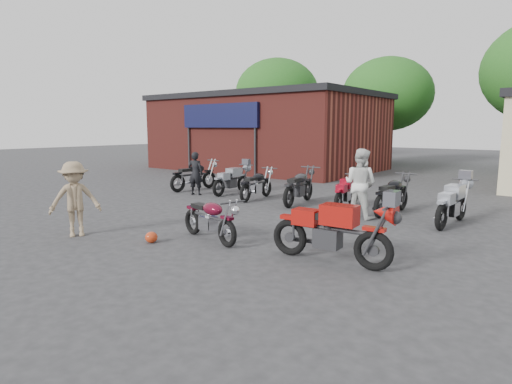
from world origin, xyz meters
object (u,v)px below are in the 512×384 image
Objects in this scene: helmet at (151,237)px; person_tan at (75,199)px; sportbike at (332,228)px; row_bike_2 at (257,183)px; row_bike_3 at (299,185)px; row_bike_4 at (346,190)px; row_bike_6 at (453,201)px; vintage_motorcycle at (210,216)px; person_dark at (196,173)px; row_bike_5 at (393,193)px; row_bike_1 at (232,179)px; row_bike_0 at (195,174)px; person_light at (360,184)px.

helmet is 0.15× the size of person_tan.
sportbike is 7.03m from row_bike_2.
row_bike_3 reaches higher than row_bike_4.
person_tan is 0.79× the size of row_bike_3.
row_bike_3 reaches higher than row_bike_2.
row_bike_2 is 0.93× the size of row_bike_6.
vintage_motorcycle is 6.45m from person_dark.
sportbike is 3.86m from helmet.
person_dark is 0.75× the size of row_bike_5.
vintage_motorcycle is 2.80m from sportbike.
sportbike reaches higher than row_bike_1.
vintage_motorcycle is 1.11× the size of person_tan.
row_bike_0 is at bearing 93.79° from row_bike_5.
helmet is at bearing -171.31° from row_bike_2.
row_bike_2 reaches higher than helmet.
row_bike_3 is 4.61m from row_bike_6.
person_tan is 0.81× the size of row_bike_6.
vintage_motorcycle is 0.95× the size of row_bike_1.
row_bike_5 is (6.86, 1.01, -0.18)m from person_dark.
row_bike_4 is at bearing -86.63° from row_bike_3.
person_light is at bearing 64.75° from helmet.
row_bike_2 is at bearing 97.40° from row_bike_5.
row_bike_2 is (-2.51, 4.86, 0.02)m from vintage_motorcycle.
row_bike_4 is at bearing -45.45° from person_light.
person_tan is 7.31m from row_bike_0.
row_bike_0 is 1.09× the size of row_bike_1.
row_bike_1 is 1.47m from row_bike_2.
helmet is at bearing 157.18° from row_bike_5.
helmet is 7.33m from row_bike_6.
row_bike_3 is 1.49m from row_bike_4.
row_bike_5 is at bearing -110.53° from person_light.
person_light is 1.56m from row_bike_4.
row_bike_0 is at bearing -63.62° from person_dark.
helmet is 5.90m from row_bike_3.
row_bike_1 is at bearing -154.97° from person_dark.
row_bike_5 is at bearing 78.44° from row_bike_6.
person_dark is 1.22m from row_bike_0.
helmet is (-3.66, -1.13, -0.53)m from sportbike.
row_bike_0 is (-8.52, 4.82, -0.03)m from sportbike.
row_bike_0 is (-5.73, 5.07, 0.08)m from vintage_motorcycle.
person_light is (-1.27, 3.94, 0.29)m from sportbike.
row_bike_1 is (0.90, 0.95, -0.21)m from person_dark.
person_tan is 0.81× the size of row_bike_5.
person_light is 0.95× the size of row_bike_1.
row_bike_1 is 0.95× the size of row_bike_6.
row_bike_0 is (-7.25, 0.88, -0.31)m from person_light.
row_bike_6 is at bearing 65.37° from vintage_motorcycle.
row_bike_1 is 4.49m from row_bike_4.
row_bike_1 is 0.95× the size of row_bike_5.
row_bike_4 is (3.20, 6.88, -0.31)m from person_tan.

